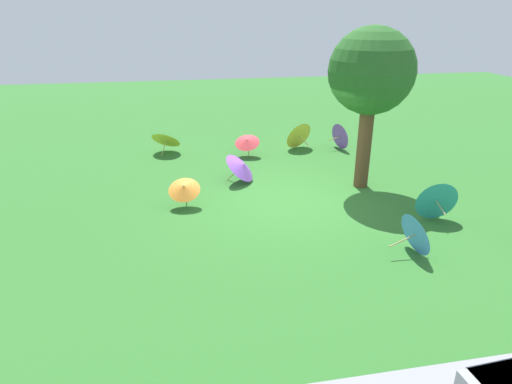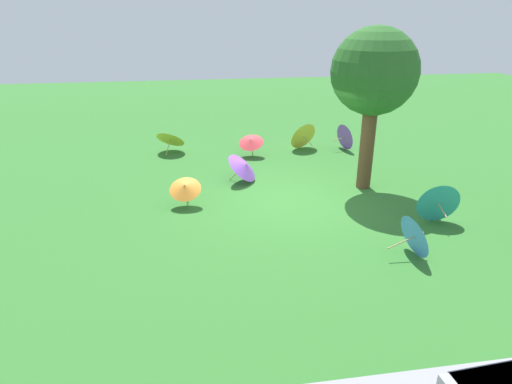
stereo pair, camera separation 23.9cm
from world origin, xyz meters
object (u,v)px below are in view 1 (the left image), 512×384
object	(u,v)px
parasol_teal_0	(435,199)
parasol_red_0	(247,141)
parasol_blue_0	(419,233)
parasol_orange_0	(184,188)
parasol_purple_1	(342,136)
parasol_yellow_1	(297,135)
parasol_yellow_0	(166,138)
parasol_purple_0	(242,166)
shade_tree	(371,73)

from	to	relation	value
parasol_teal_0	parasol_red_0	size ratio (longest dim) A/B	0.97
parasol_blue_0	parasol_orange_0	xyz separation A→B (m)	(4.18, -2.85, 0.06)
parasol_purple_1	parasol_yellow_1	distance (m)	1.44
parasol_yellow_0	parasol_teal_0	distance (m)	8.17
parasol_purple_0	parasol_teal_0	bearing A→B (deg)	141.71
parasol_yellow_0	parasol_orange_0	distance (m)	4.31
parasol_yellow_1	parasol_red_0	bearing A→B (deg)	17.73
parasol_purple_0	parasol_red_0	xyz separation A→B (m)	(-0.49, -2.11, 0.05)
parasol_purple_1	parasol_teal_0	bearing A→B (deg)	90.78
parasol_orange_0	parasol_yellow_0	bearing A→B (deg)	-84.51
parasol_red_0	parasol_teal_0	bearing A→B (deg)	122.63
parasol_purple_1	parasol_red_0	xyz separation A→B (m)	(3.16, 0.29, 0.07)
parasol_blue_0	parasol_purple_1	bearing A→B (deg)	-98.61
parasol_purple_1	parasol_blue_0	world-z (taller)	parasol_purple_1
parasol_yellow_1	parasol_blue_0	bearing A→B (deg)	93.47
parasol_teal_0	parasol_blue_0	distance (m)	1.65
parasol_orange_0	parasol_blue_0	bearing A→B (deg)	145.71
shade_tree	parasol_purple_0	bearing A→B (deg)	-15.71
parasol_yellow_1	parasol_purple_1	bearing A→B (deg)	169.14
parasol_orange_0	parasol_yellow_1	distance (m)	5.50
parasol_purple_0	parasol_orange_0	xyz separation A→B (m)	(1.53, 1.35, 0.04)
shade_tree	parasol_yellow_0	distance (m)	6.62
parasol_purple_0	parasol_red_0	bearing A→B (deg)	-103.05
parasol_yellow_0	parasol_purple_0	distance (m)	3.53
parasol_yellow_0	parasol_purple_1	bearing A→B (deg)	174.36
parasol_orange_0	parasol_yellow_1	size ratio (longest dim) A/B	0.77
parasol_yellow_1	shade_tree	bearing A→B (deg)	101.71
parasol_orange_0	parasol_purple_0	bearing A→B (deg)	-138.64
parasol_purple_0	shade_tree	bearing A→B (deg)	164.29
parasol_yellow_0	parasol_red_0	xyz separation A→B (m)	(-2.43, 0.84, 0.02)
parasol_red_0	parasol_purple_1	bearing A→B (deg)	-174.82
parasol_teal_0	parasol_yellow_1	distance (m)	5.80
parasol_yellow_0	parasol_blue_0	bearing A→B (deg)	122.73
parasol_blue_0	parasol_red_0	bearing A→B (deg)	-71.08
shade_tree	parasol_purple_1	xyz separation A→B (m)	(-0.69, -3.23, -2.40)
shade_tree	parasol_teal_0	world-z (taller)	shade_tree
parasol_yellow_0	parasol_teal_0	bearing A→B (deg)	133.89
parasol_orange_0	parasol_yellow_1	xyz separation A→B (m)	(-3.76, -4.01, -0.02)
parasol_yellow_0	parasol_purple_0	world-z (taller)	parasol_purple_0
parasol_teal_0	parasol_red_0	bearing A→B (deg)	-57.37
parasol_blue_0	parasol_yellow_0	bearing A→B (deg)	-57.27
parasol_teal_0	parasol_red_0	distance (m)	5.99
parasol_blue_0	parasol_yellow_1	world-z (taller)	parasol_yellow_1
parasol_orange_0	parasol_red_0	size ratio (longest dim) A/B	0.84
parasol_teal_0	parasol_orange_0	distance (m)	5.48
parasol_purple_0	parasol_orange_0	world-z (taller)	parasol_purple_0
parasol_yellow_0	parasol_teal_0	world-z (taller)	parasol_teal_0
parasol_yellow_0	parasol_purple_1	distance (m)	5.62
parasol_purple_0	parasol_purple_1	size ratio (longest dim) A/B	1.30
parasol_yellow_0	parasol_purple_0	bearing A→B (deg)	123.37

